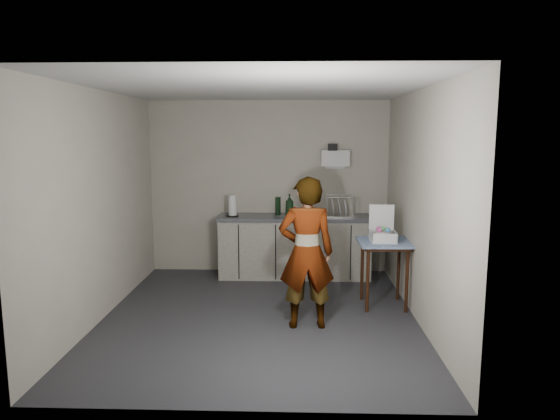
{
  "coord_description": "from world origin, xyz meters",
  "views": [
    {
      "loc": [
        0.42,
        -5.54,
        2.11
      ],
      "look_at": [
        0.22,
        0.45,
        1.19
      ],
      "focal_mm": 32.0,
      "sensor_mm": 36.0,
      "label": 1
    }
  ],
  "objects_px": {
    "kitchen_counter": "(295,248)",
    "paper_towel": "(232,206)",
    "dark_bottle": "(278,206)",
    "bakery_box": "(383,233)",
    "soap_bottle": "(290,206)",
    "soda_can": "(294,212)",
    "dish_rack": "(340,212)",
    "standing_man": "(306,253)",
    "side_table": "(384,250)"
  },
  "relations": [
    {
      "from": "dish_rack",
      "to": "bakery_box",
      "type": "height_order",
      "value": "bakery_box"
    },
    {
      "from": "dish_rack",
      "to": "dark_bottle",
      "type": "bearing_deg",
      "value": 174.28
    },
    {
      "from": "dark_bottle",
      "to": "paper_towel",
      "type": "bearing_deg",
      "value": -167.72
    },
    {
      "from": "side_table",
      "to": "standing_man",
      "type": "bearing_deg",
      "value": -144.68
    },
    {
      "from": "soda_can",
      "to": "bakery_box",
      "type": "xyz_separation_m",
      "value": [
        1.08,
        -1.22,
        -0.07
      ]
    },
    {
      "from": "side_table",
      "to": "dark_bottle",
      "type": "relative_size",
      "value": 3.03
    },
    {
      "from": "side_table",
      "to": "soap_bottle",
      "type": "height_order",
      "value": "soap_bottle"
    },
    {
      "from": "side_table",
      "to": "dish_rack",
      "type": "height_order",
      "value": "dish_rack"
    },
    {
      "from": "kitchen_counter",
      "to": "dish_rack",
      "type": "xyz_separation_m",
      "value": [
        0.66,
        -0.01,
        0.55
      ]
    },
    {
      "from": "soda_can",
      "to": "soap_bottle",
      "type": "bearing_deg",
      "value": -135.38
    },
    {
      "from": "side_table",
      "to": "dark_bottle",
      "type": "distance_m",
      "value": 1.94
    },
    {
      "from": "soda_can",
      "to": "dark_bottle",
      "type": "height_order",
      "value": "dark_bottle"
    },
    {
      "from": "dark_bottle",
      "to": "kitchen_counter",
      "type": "bearing_deg",
      "value": -18.97
    },
    {
      "from": "kitchen_counter",
      "to": "paper_towel",
      "type": "bearing_deg",
      "value": -176.33
    },
    {
      "from": "standing_man",
      "to": "dark_bottle",
      "type": "height_order",
      "value": "standing_man"
    },
    {
      "from": "kitchen_counter",
      "to": "bakery_box",
      "type": "relative_size",
      "value": 5.23
    },
    {
      "from": "dark_bottle",
      "to": "dish_rack",
      "type": "height_order",
      "value": "dish_rack"
    },
    {
      "from": "soda_can",
      "to": "bakery_box",
      "type": "relative_size",
      "value": 0.32
    },
    {
      "from": "dark_bottle",
      "to": "bakery_box",
      "type": "xyz_separation_m",
      "value": [
        1.32,
        -1.35,
        -0.13
      ]
    },
    {
      "from": "kitchen_counter",
      "to": "standing_man",
      "type": "distance_m",
      "value": 2.01
    },
    {
      "from": "side_table",
      "to": "standing_man",
      "type": "height_order",
      "value": "standing_man"
    },
    {
      "from": "soda_can",
      "to": "paper_towel",
      "type": "height_order",
      "value": "paper_towel"
    },
    {
      "from": "soda_can",
      "to": "kitchen_counter",
      "type": "bearing_deg",
      "value": 75.41
    },
    {
      "from": "soap_bottle",
      "to": "dark_bottle",
      "type": "xyz_separation_m",
      "value": [
        -0.17,
        0.19,
        -0.03
      ]
    },
    {
      "from": "side_table",
      "to": "paper_towel",
      "type": "distance_m",
      "value": 2.37
    },
    {
      "from": "kitchen_counter",
      "to": "soda_can",
      "type": "distance_m",
      "value": 0.55
    },
    {
      "from": "dark_bottle",
      "to": "dish_rack",
      "type": "relative_size",
      "value": 0.61
    },
    {
      "from": "soap_bottle",
      "to": "bakery_box",
      "type": "height_order",
      "value": "soap_bottle"
    },
    {
      "from": "soda_can",
      "to": "bakery_box",
      "type": "height_order",
      "value": "bakery_box"
    },
    {
      "from": "side_table",
      "to": "bakery_box",
      "type": "xyz_separation_m",
      "value": [
        -0.03,
        0.0,
        0.2
      ]
    },
    {
      "from": "standing_man",
      "to": "soda_can",
      "type": "bearing_deg",
      "value": -90.52
    },
    {
      "from": "kitchen_counter",
      "to": "bakery_box",
      "type": "height_order",
      "value": "bakery_box"
    },
    {
      "from": "kitchen_counter",
      "to": "soda_can",
      "type": "relative_size",
      "value": 16.21
    },
    {
      "from": "standing_man",
      "to": "dark_bottle",
      "type": "relative_size",
      "value": 6.19
    },
    {
      "from": "dish_rack",
      "to": "bakery_box",
      "type": "bearing_deg",
      "value": -71.78
    },
    {
      "from": "kitchen_counter",
      "to": "side_table",
      "type": "relative_size",
      "value": 2.75
    },
    {
      "from": "standing_man",
      "to": "soap_bottle",
      "type": "height_order",
      "value": "standing_man"
    },
    {
      "from": "dark_bottle",
      "to": "soap_bottle",
      "type": "bearing_deg",
      "value": -46.96
    },
    {
      "from": "bakery_box",
      "to": "dish_rack",
      "type": "bearing_deg",
      "value": 109.45
    },
    {
      "from": "dark_bottle",
      "to": "side_table",
      "type": "bearing_deg",
      "value": -45.06
    },
    {
      "from": "side_table",
      "to": "soda_can",
      "type": "bearing_deg",
      "value": 131.43
    },
    {
      "from": "side_table",
      "to": "paper_towel",
      "type": "bearing_deg",
      "value": 148.34
    },
    {
      "from": "kitchen_counter",
      "to": "paper_towel",
      "type": "xyz_separation_m",
      "value": [
        -0.91,
        -0.06,
        0.63
      ]
    },
    {
      "from": "side_table",
      "to": "soap_bottle",
      "type": "distance_m",
      "value": 1.69
    },
    {
      "from": "soap_bottle",
      "to": "dark_bottle",
      "type": "relative_size",
      "value": 1.25
    },
    {
      "from": "standing_man",
      "to": "kitchen_counter",
      "type": "bearing_deg",
      "value": -90.89
    },
    {
      "from": "paper_towel",
      "to": "kitchen_counter",
      "type": "bearing_deg",
      "value": 3.67
    },
    {
      "from": "soap_bottle",
      "to": "paper_towel",
      "type": "bearing_deg",
      "value": 177.06
    },
    {
      "from": "soap_bottle",
      "to": "dish_rack",
      "type": "bearing_deg",
      "value": 7.46
    },
    {
      "from": "kitchen_counter",
      "to": "paper_towel",
      "type": "height_order",
      "value": "paper_towel"
    }
  ]
}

